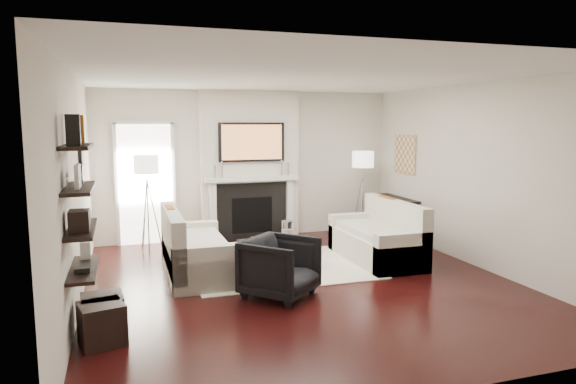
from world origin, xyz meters
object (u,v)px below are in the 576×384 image
object	(u,v)px
lamp_left_shade	(146,164)
ottoman_near	(103,315)
loveseat_left_base	(198,260)
lamp_right_shade	(363,159)
loveseat_right_base	(376,247)
armchair	(280,264)
coffee_table	(277,242)

from	to	relation	value
lamp_left_shade	ottoman_near	size ratio (longest dim) A/B	1.00
loveseat_left_base	lamp_right_shade	distance (m)	3.88
loveseat_right_base	armchair	world-z (taller)	armchair
loveseat_left_base	loveseat_right_base	distance (m)	2.74
loveseat_left_base	coffee_table	bearing A→B (deg)	-3.22
coffee_table	lamp_left_shade	xyz separation A→B (m)	(-1.74, 1.66, 1.05)
loveseat_right_base	ottoman_near	size ratio (longest dim) A/B	4.50
loveseat_left_base	coffee_table	world-z (taller)	same
loveseat_left_base	loveseat_right_base	xyz separation A→B (m)	(2.74, -0.08, 0.00)
loveseat_left_base	lamp_left_shade	world-z (taller)	lamp_left_shade
loveseat_left_base	ottoman_near	bearing A→B (deg)	-124.31
coffee_table	ottoman_near	xyz separation A→B (m)	(-2.36, -1.70, -0.20)
ottoman_near	armchair	bearing A→B (deg)	14.73
loveseat_right_base	lamp_right_shade	bearing A→B (deg)	70.95
lamp_left_shade	ottoman_near	bearing A→B (deg)	-100.46
loveseat_right_base	armchair	distance (m)	2.23
loveseat_right_base	lamp_left_shade	world-z (taller)	lamp_left_shade
loveseat_left_base	ottoman_near	size ratio (longest dim) A/B	4.50
armchair	lamp_right_shade	world-z (taller)	lamp_right_shade
coffee_table	armchair	bearing A→B (deg)	-105.26
coffee_table	lamp_right_shade	size ratio (longest dim) A/B	2.75
loveseat_right_base	coffee_table	world-z (taller)	same
loveseat_right_base	lamp_left_shade	distance (m)	3.93
loveseat_left_base	ottoman_near	xyz separation A→B (m)	(-1.20, -1.76, -0.01)
ottoman_near	loveseat_left_base	bearing A→B (deg)	55.69
loveseat_right_base	lamp_left_shade	bearing A→B (deg)	153.25
loveseat_right_base	armchair	bearing A→B (deg)	-149.04
lamp_left_shade	lamp_right_shade	xyz separation A→B (m)	(3.90, -0.02, 0.00)
lamp_left_shade	armchair	bearing A→B (deg)	-63.28
loveseat_left_base	armchair	world-z (taller)	armchair
lamp_left_shade	lamp_right_shade	size ratio (longest dim) A/B	1.00
loveseat_left_base	ottoman_near	world-z (taller)	loveseat_left_base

